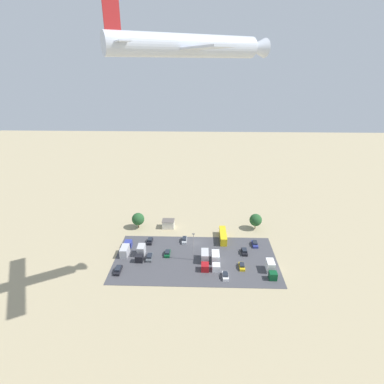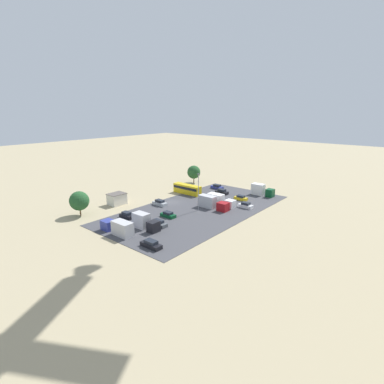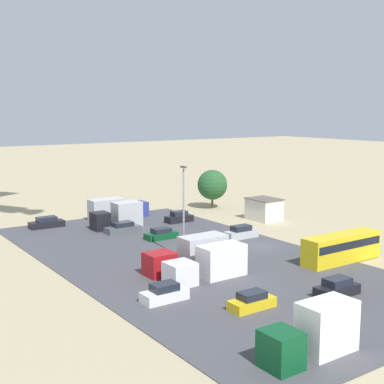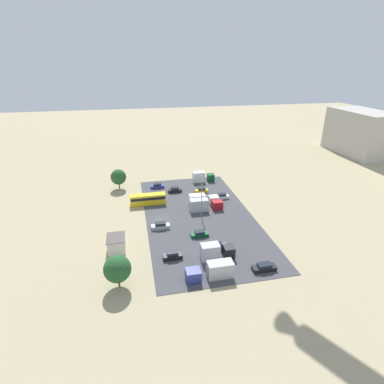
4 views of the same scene
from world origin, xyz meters
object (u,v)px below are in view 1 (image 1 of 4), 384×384
(parked_truck_0, at_px, (141,252))
(parked_truck_4, at_px, (126,249))
(shed_building, at_px, (168,224))
(parked_car_5, at_px, (118,270))
(parked_car_6, at_px, (150,241))
(parked_truck_3, at_px, (216,260))
(parked_car_2, at_px, (255,244))
(parked_car_4, at_px, (225,276))
(parked_car_7, at_px, (167,253))
(bus, at_px, (223,235))
(parked_car_3, at_px, (150,257))
(parked_truck_1, at_px, (205,259))
(parked_truck_2, at_px, (271,269))
(airplane, at_px, (193,46))
(parked_car_0, at_px, (184,240))
(parked_car_1, at_px, (244,251))
(parked_car_8, at_px, (242,266))

(parked_truck_0, height_order, parked_truck_4, parked_truck_0)
(shed_building, relative_size, parked_car_5, 1.03)
(parked_car_6, height_order, parked_truck_3, parked_truck_3)
(parked_car_2, height_order, parked_car_4, parked_car_4)
(parked_car_2, bearing_deg, parked_car_4, -123.41)
(parked_car_7, height_order, parked_truck_4, parked_truck_4)
(bus, height_order, parked_car_3, bus)
(parked_car_6, height_order, parked_car_7, parked_car_6)
(parked_car_6, xyz_separation_m, parked_truck_1, (-20.33, 11.86, 0.84))
(parked_car_4, bearing_deg, parked_truck_0, 160.24)
(shed_building, distance_m, parked_car_4, 37.13)
(parked_car_2, bearing_deg, parked_truck_3, -142.52)
(parked_truck_2, relative_size, airplane, 0.22)
(parked_car_5, height_order, parked_truck_3, parked_truck_3)
(parked_car_0, distance_m, parked_truck_1, 15.04)
(parked_truck_0, bearing_deg, parked_car_2, -168.66)
(bus, relative_size, parked_car_0, 2.22)
(parked_truck_0, bearing_deg, parked_truck_2, 170.09)
(parked_car_0, relative_size, parked_car_6, 1.12)
(shed_building, height_order, bus, shed_building)
(shed_building, height_order, parked_truck_2, parked_truck_2)
(shed_building, distance_m, parked_truck_3, 29.87)
(parked_car_7, xyz_separation_m, airplane, (-9.54, 21.86, 64.01))
(parked_car_2, bearing_deg, parked_car_5, -160.32)
(shed_building, distance_m, parked_car_5, 31.71)
(parked_car_1, relative_size, parked_truck_4, 0.46)
(parked_car_1, bearing_deg, parked_truck_4, -178.82)
(parked_car_1, distance_m, parked_car_7, 27.02)
(shed_building, height_order, parked_car_6, shed_building)
(parked_car_7, bearing_deg, bus, -151.89)
(parked_car_3, relative_size, parked_truck_4, 0.52)
(parked_car_7, relative_size, parked_truck_0, 0.59)
(parked_car_2, relative_size, parked_truck_4, 0.48)
(parked_car_5, distance_m, parked_car_6, 18.83)
(parked_truck_3, relative_size, airplane, 0.26)
(parked_car_0, relative_size, parked_car_3, 0.96)
(parked_car_5, relative_size, parked_car_6, 1.17)
(parked_car_7, distance_m, parked_truck_0, 9.20)
(parked_truck_0, bearing_deg, parked_car_8, 171.26)
(parked_car_1, height_order, parked_car_2, parked_car_1)
(parked_car_8, distance_m, parked_truck_1, 12.28)
(parked_truck_2, bearing_deg, parked_truck_4, -11.24)
(parked_car_7, xyz_separation_m, parked_truck_1, (-13.02, 4.31, 0.94))
(parked_car_3, distance_m, parked_car_4, 26.83)
(parked_truck_0, bearing_deg, shed_building, -109.96)
(parked_car_0, xyz_separation_m, parked_truck_0, (14.53, 9.95, 0.92))
(parked_car_7, height_order, parked_truck_1, parked_truck_1)
(parked_car_4, xyz_separation_m, parked_car_5, (34.22, -1.77, -0.02))
(parked_car_0, distance_m, parked_truck_2, 33.41)
(parked_truck_4, bearing_deg, parked_car_6, 41.61)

